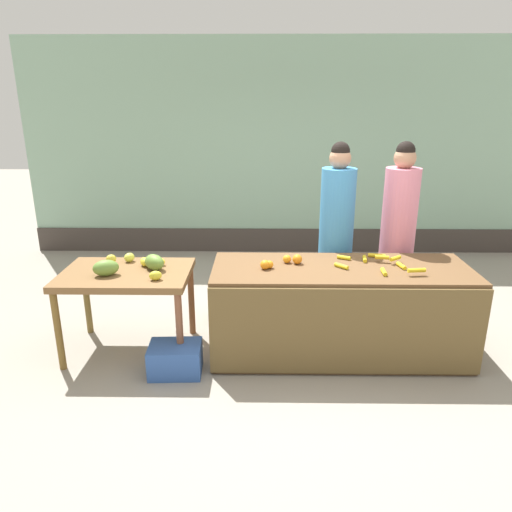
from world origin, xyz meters
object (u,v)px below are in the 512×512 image
(produce_crate, at_px, (175,359))
(vendor_woman_pink_shirt, at_px, (397,235))
(vendor_woman_blue_shirt, at_px, (336,235))
(produce_sack, at_px, (224,293))

(produce_crate, bearing_deg, vendor_woman_pink_shirt, 26.46)
(vendor_woman_blue_shirt, height_order, produce_crate, vendor_woman_blue_shirt)
(produce_sack, bearing_deg, vendor_woman_pink_shirt, -0.50)
(vendor_woman_blue_shirt, bearing_deg, produce_crate, -144.58)
(vendor_woman_pink_shirt, bearing_deg, produce_sack, 179.50)
(vendor_woman_pink_shirt, xyz_separation_m, produce_sack, (-1.75, 0.02, -0.64))
(vendor_woman_pink_shirt, bearing_deg, vendor_woman_blue_shirt, 179.09)
(vendor_woman_blue_shirt, relative_size, produce_crate, 4.22)
(vendor_woman_blue_shirt, height_order, vendor_woman_pink_shirt, vendor_woman_pink_shirt)
(produce_crate, distance_m, produce_sack, 1.12)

